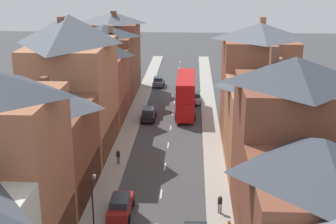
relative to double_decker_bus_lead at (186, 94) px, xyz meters
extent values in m
cube|color=#A8A399|center=(-6.89, -10.05, -2.75)|extent=(2.20, 104.00, 0.14)
cube|color=#A8A399|center=(3.31, -10.05, -2.75)|extent=(2.20, 104.00, 0.14)
cube|color=silver|center=(-1.79, -24.05, -2.81)|extent=(0.14, 1.80, 0.01)
cube|color=silver|center=(-1.79, -18.05, -2.81)|extent=(0.14, 1.80, 0.01)
cube|color=silver|center=(-1.79, -12.05, -2.81)|extent=(0.14, 1.80, 0.01)
cube|color=silver|center=(-1.79, -6.05, -2.81)|extent=(0.14, 1.80, 0.01)
cube|color=silver|center=(-1.79, -0.05, -2.81)|extent=(0.14, 1.80, 0.01)
cube|color=silver|center=(-1.79, 5.95, -2.81)|extent=(0.14, 1.80, 0.01)
cube|color=silver|center=(-1.79, 11.95, -2.81)|extent=(0.14, 1.80, 0.01)
cube|color=silver|center=(-1.79, 17.95, -2.81)|extent=(0.14, 1.80, 0.01)
cube|color=silver|center=(-1.79, 23.95, -2.81)|extent=(0.14, 1.80, 0.01)
cube|color=silver|center=(-1.79, 29.95, -2.81)|extent=(0.14, 1.80, 0.01)
cube|color=silver|center=(-1.79, 35.95, -2.81)|extent=(0.14, 1.80, 0.01)
cube|color=#A36042|center=(-11.99, -33.84, 3.08)|extent=(8.00, 7.93, 11.80)
cube|color=brown|center=(-11.99, -24.85, 1.31)|extent=(8.00, 10.06, 8.25)
cube|color=#1E5133|center=(-8.05, -24.85, -1.22)|extent=(0.12, 9.26, 3.20)
pyramid|color=#474C56|center=(-11.99, -24.85, 6.30)|extent=(8.00, 10.06, 1.73)
cube|color=brown|center=(-12.14, -22.74, 6.94)|extent=(0.60, 0.90, 1.30)
cube|color=#B2704C|center=(-11.99, -13.88, 3.18)|extent=(8.00, 11.88, 11.99)
cube|color=navy|center=(-8.05, -13.88, -1.22)|extent=(0.12, 10.93, 3.20)
pyramid|color=#565B66|center=(-11.99, -13.88, 10.66)|extent=(8.00, 11.88, 2.97)
cube|color=brown|center=(-12.60, -14.44, 11.30)|extent=(0.60, 0.90, 1.28)
cube|color=#935138|center=(-11.99, -3.19, 1.52)|extent=(8.00, 9.49, 8.68)
cube|color=#1E5133|center=(-8.05, -3.19, -1.22)|extent=(0.12, 8.73, 3.20)
pyramid|color=#383D47|center=(-11.99, -3.19, 7.19)|extent=(8.00, 9.49, 2.66)
cube|color=brown|center=(-11.96, -2.51, 7.93)|extent=(0.60, 0.90, 1.48)
cube|color=brown|center=(-11.57, -5.05, 7.93)|extent=(0.60, 0.90, 1.47)
cube|color=brown|center=(-11.99, 5.28, 2.14)|extent=(8.00, 7.46, 9.90)
cube|color=black|center=(-8.05, 5.28, -1.22)|extent=(0.12, 6.86, 3.20)
pyramid|color=#383D47|center=(-11.99, 5.28, 7.92)|extent=(8.00, 7.46, 1.67)
cube|color=#99664C|center=(-10.69, 3.30, 8.42)|extent=(0.60, 0.90, 1.01)
cube|color=brown|center=(-11.99, 12.63, 2.65)|extent=(8.00, 7.25, 10.94)
cube|color=navy|center=(-8.05, 12.63, -1.22)|extent=(0.12, 6.67, 3.20)
pyramid|color=#565B66|center=(-11.99, 12.63, 8.99)|extent=(8.00, 7.25, 1.74)
cube|color=brown|center=(-11.89, 12.62, 9.51)|extent=(0.60, 0.90, 1.04)
cube|color=brown|center=(-11.47, 11.59, 9.55)|extent=(0.60, 0.90, 1.13)
pyramid|color=#383D47|center=(8.41, -36.90, 6.49)|extent=(8.00, 8.98, 2.21)
cube|color=brown|center=(8.41, -28.02, 2.92)|extent=(8.00, 8.77, 11.48)
cube|color=olive|center=(4.47, -28.02, -1.22)|extent=(0.12, 8.07, 3.20)
pyramid|color=#383D47|center=(8.41, -28.02, 9.64)|extent=(8.00, 8.77, 1.94)
cube|color=brown|center=(7.11, -26.25, 10.36)|extent=(0.60, 0.90, 1.45)
cube|color=#B2704C|center=(8.41, -18.27, 1.53)|extent=(8.00, 10.74, 8.68)
cube|color=navy|center=(4.47, -18.27, -1.22)|extent=(0.12, 9.88, 3.20)
pyramid|color=#474C56|center=(8.41, -18.27, 6.99)|extent=(8.00, 10.74, 2.24)
cube|color=#99664C|center=(9.46, -15.60, 7.56)|extent=(0.60, 0.90, 1.15)
cube|color=#935138|center=(8.41, -9.16, 3.10)|extent=(8.00, 7.49, 11.84)
cube|color=maroon|center=(4.47, -9.16, -1.22)|extent=(0.12, 6.89, 3.20)
pyramid|color=#565B66|center=(8.41, -9.16, 9.92)|extent=(8.00, 7.49, 1.80)
cube|color=#99664C|center=(8.78, -7.80, 10.64)|extent=(0.60, 0.90, 1.44)
cube|color=red|center=(0.01, -0.02, -1.17)|extent=(2.44, 10.80, 2.50)
cube|color=red|center=(0.01, -0.02, 1.23)|extent=(2.44, 10.58, 2.30)
cube|color=red|center=(0.01, -0.02, 2.43)|extent=(2.39, 10.37, 0.10)
cube|color=#28333D|center=(0.01, 5.33, -0.97)|extent=(2.20, 0.10, 1.20)
cube|color=#28333D|center=(0.01, 5.33, 1.33)|extent=(2.20, 0.10, 1.10)
cube|color=#28333D|center=(-1.18, -0.02, -0.92)|extent=(0.06, 9.18, 0.90)
cube|color=#28333D|center=(-1.18, -0.02, 1.33)|extent=(0.06, 9.18, 0.90)
cube|color=yellow|center=(0.01, 5.33, 2.13)|extent=(1.34, 0.08, 0.32)
cylinder|color=black|center=(-1.21, 3.32, -2.32)|extent=(0.30, 1.00, 1.00)
cylinder|color=black|center=(1.23, 3.32, -2.32)|extent=(0.30, 1.00, 1.00)
cylinder|color=black|center=(-1.21, -2.99, -2.32)|extent=(0.30, 1.00, 1.00)
cylinder|color=black|center=(1.23, -2.99, -2.32)|extent=(0.30, 1.00, 1.00)
cube|color=black|center=(-4.89, -2.97, -2.12)|extent=(1.70, 4.44, 0.77)
cube|color=#28333D|center=(-4.89, -3.19, -1.43)|extent=(1.46, 2.22, 0.60)
cylinder|color=black|center=(-5.74, -1.59, -2.51)|extent=(0.20, 0.62, 0.62)
cylinder|color=black|center=(-4.04, -1.59, -2.51)|extent=(0.20, 0.62, 0.62)
cylinder|color=black|center=(-5.74, -4.34, -2.51)|extent=(0.20, 0.62, 0.62)
cylinder|color=black|center=(-4.04, -4.34, -2.51)|extent=(0.20, 0.62, 0.62)
cube|color=maroon|center=(-4.89, -27.79, -2.14)|extent=(1.70, 4.24, 0.74)
cube|color=#28333D|center=(-4.89, -28.00, -1.47)|extent=(1.46, 2.12, 0.60)
cylinder|color=black|center=(-5.74, -26.47, -2.51)|extent=(0.20, 0.62, 0.62)
cylinder|color=black|center=(-4.04, -26.47, -2.51)|extent=(0.20, 0.62, 0.62)
cylinder|color=black|center=(-5.74, -29.10, -2.51)|extent=(0.20, 0.62, 0.62)
cylinder|color=black|center=(-4.04, -29.10, -2.51)|extent=(0.20, 0.62, 0.62)
cube|color=#4C515B|center=(-4.89, 15.16, -2.14)|extent=(1.70, 3.83, 0.74)
cube|color=#28333D|center=(-4.89, 14.96, -1.46)|extent=(1.46, 1.92, 0.60)
cylinder|color=black|center=(-5.74, 16.34, -2.51)|extent=(0.20, 0.62, 0.62)
cylinder|color=black|center=(-4.04, 16.34, -2.51)|extent=(0.20, 0.62, 0.62)
cylinder|color=black|center=(-5.74, 13.97, -2.51)|extent=(0.20, 0.62, 0.62)
cylinder|color=black|center=(-4.04, 13.97, -2.51)|extent=(0.20, 0.62, 0.62)
cube|color=#B7BABF|center=(1.31, 5.56, -2.17)|extent=(1.70, 4.24, 0.68)
cube|color=#28333D|center=(1.31, 5.35, -1.53)|extent=(1.46, 2.12, 0.60)
cylinder|color=black|center=(0.46, 6.88, -2.51)|extent=(0.20, 0.62, 0.62)
cylinder|color=black|center=(2.16, 6.88, -2.51)|extent=(0.20, 0.62, 0.62)
cylinder|color=black|center=(0.46, 4.25, -2.51)|extent=(0.20, 0.62, 0.62)
cylinder|color=black|center=(2.16, 4.25, -2.51)|extent=(0.20, 0.62, 0.62)
sphere|color=#9E7051|center=(3.75, -31.36, -1.18)|extent=(0.22, 0.22, 0.22)
cylinder|color=gray|center=(3.22, -27.41, -2.26)|extent=(0.14, 0.14, 0.84)
cylinder|color=gray|center=(3.40, -27.41, -2.26)|extent=(0.14, 0.14, 0.84)
cube|color=black|center=(3.31, -27.41, -1.57)|extent=(0.36, 0.22, 0.54)
sphere|color=tan|center=(3.31, -27.41, -1.18)|extent=(0.22, 0.22, 0.22)
cylinder|color=brown|center=(-6.70, -17.99, -2.26)|extent=(0.14, 0.14, 0.84)
cylinder|color=brown|center=(-6.52, -17.99, -2.26)|extent=(0.14, 0.14, 0.84)
cube|color=black|center=(-6.61, -17.99, -1.57)|extent=(0.36, 0.22, 0.54)
sphere|color=#9E7051|center=(-6.61, -17.99, -1.18)|extent=(0.22, 0.22, 0.22)
cylinder|color=black|center=(-6.04, -32.79, -0.07)|extent=(0.12, 0.12, 5.50)
cylinder|color=black|center=(-6.04, -32.34, 2.58)|extent=(0.08, 0.90, 0.08)
cube|color=beige|center=(-6.04, -31.89, 2.50)|extent=(0.20, 0.32, 0.20)
camera|label=1|loc=(0.88, -62.04, 16.96)|focal=50.00mm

